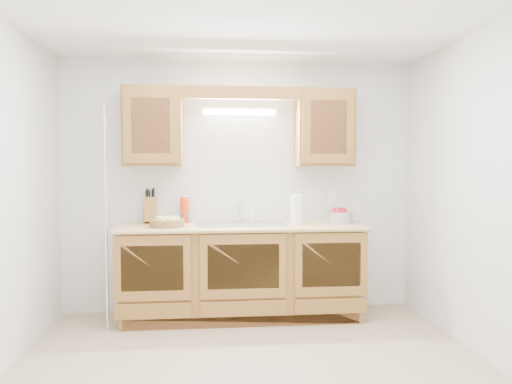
{
  "coord_description": "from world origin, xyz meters",
  "views": [
    {
      "loc": [
        -0.32,
        -3.5,
        1.46
      ],
      "look_at": [
        0.11,
        0.85,
        1.23
      ],
      "focal_mm": 35.0,
      "sensor_mm": 36.0,
      "label": 1
    }
  ],
  "objects": [
    {
      "name": "orange_canister",
      "position": [
        -0.54,
        1.4,
        1.03
      ],
      "size": [
        0.09,
        0.09,
        0.26
      ],
      "rotation": [
        0.0,
        0.0,
        -0.04
      ],
      "color": "#E23E0C",
      "rests_on": "countertop"
    },
    {
      "name": "soap_bottle",
      "position": [
        -0.54,
        1.4,
        0.98
      ],
      "size": [
        0.09,
        0.09,
        0.17
      ],
      "primitive_type": "imported",
      "rotation": [
        0.0,
        0.0,
        -0.16
      ],
      "color": "#2351AF",
      "rests_on": "countertop"
    },
    {
      "name": "valance",
      "position": [
        0.0,
        1.19,
        2.14
      ],
      "size": [
        2.2,
        0.05,
        0.12
      ],
      "primitive_type": "cube",
      "color": "#99652C",
      "rests_on": "room"
    },
    {
      "name": "wire_shelf_pole",
      "position": [
        -1.2,
        0.94,
        1.0
      ],
      "size": [
        0.03,
        0.03,
        2.0
      ],
      "primitive_type": "cylinder",
      "color": "silver",
      "rests_on": "ground"
    },
    {
      "name": "upper_cabinet_left",
      "position": [
        -0.83,
        1.33,
        1.83
      ],
      "size": [
        0.55,
        0.33,
        0.75
      ],
      "primitive_type": "cube",
      "color": "#99652C",
      "rests_on": "room"
    },
    {
      "name": "outlet_plate",
      "position": [
        0.95,
        1.49,
        1.15
      ],
      "size": [
        0.08,
        0.01,
        0.12
      ],
      "primitive_type": "cube",
      "color": "white",
      "rests_on": "room"
    },
    {
      "name": "sponge",
      "position": [
        -0.54,
        1.44,
        0.91
      ],
      "size": [
        0.13,
        0.11,
        0.02
      ],
      "rotation": [
        0.0,
        0.0,
        0.37
      ],
      "color": "#CC333F",
      "rests_on": "countertop"
    },
    {
      "name": "fruit_basket",
      "position": [
        -0.69,
        1.11,
        0.94
      ],
      "size": [
        0.42,
        0.42,
        0.1
      ],
      "rotation": [
        0.0,
        0.0,
        -0.41
      ],
      "color": "olive",
      "rests_on": "countertop"
    },
    {
      "name": "base_cabinets",
      "position": [
        0.0,
        1.2,
        0.44
      ],
      "size": [
        2.2,
        0.6,
        0.86
      ],
      "primitive_type": "cube",
      "color": "#99652C",
      "rests_on": "ground"
    },
    {
      "name": "countertop",
      "position": [
        0.0,
        1.19,
        0.88
      ],
      "size": [
        2.3,
        0.63,
        0.04
      ],
      "primitive_type": "cube",
      "color": "tan",
      "rests_on": "base_cabinets"
    },
    {
      "name": "apple_bowl",
      "position": [
        0.96,
        1.25,
        0.96
      ],
      "size": [
        0.31,
        0.31,
        0.15
      ],
      "rotation": [
        0.0,
        0.0,
        -0.1
      ],
      "color": "silver",
      "rests_on": "countertop"
    },
    {
      "name": "paper_towel",
      "position": [
        0.54,
        1.2,
        1.04
      ],
      "size": [
        0.16,
        0.16,
        0.33
      ],
      "rotation": [
        0.0,
        0.0,
        -0.09
      ],
      "color": "silver",
      "rests_on": "countertop"
    },
    {
      "name": "upper_cabinet_right",
      "position": [
        0.83,
        1.33,
        1.83
      ],
      "size": [
        0.55,
        0.33,
        0.75
      ],
      "primitive_type": "cube",
      "color": "#99652C",
      "rests_on": "room"
    },
    {
      "name": "room",
      "position": [
        0.0,
        0.0,
        1.25
      ],
      "size": [
        3.52,
        3.5,
        2.5
      ],
      "color": "tan",
      "rests_on": "ground"
    },
    {
      "name": "knife_block",
      "position": [
        -0.88,
        1.42,
        1.03
      ],
      "size": [
        0.15,
        0.22,
        0.35
      ],
      "rotation": [
        0.0,
        0.0,
        0.14
      ],
      "color": "#99652C",
      "rests_on": "countertop"
    },
    {
      "name": "sink",
      "position": [
        0.0,
        1.21,
        0.83
      ],
      "size": [
        0.84,
        0.46,
        0.36
      ],
      "color": "#9E9EA3",
      "rests_on": "countertop"
    },
    {
      "name": "fluorescent_fixture",
      "position": [
        0.0,
        1.42,
        2.0
      ],
      "size": [
        0.76,
        0.08,
        0.08
      ],
      "color": "white",
      "rests_on": "room"
    }
  ]
}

